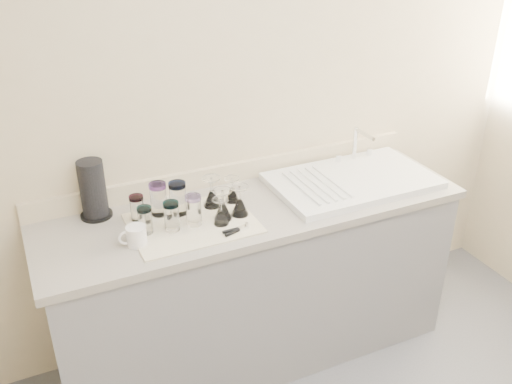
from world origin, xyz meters
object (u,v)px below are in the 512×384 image
sink_unit (352,180)px  goblet_extra (221,215)px  tumbler_blue (172,216)px  goblet_front_left (223,209)px  tumbler_magenta (145,220)px  goblet_back_right (232,193)px  tumbler_lavender (194,210)px  white_mug (136,236)px  tumbler_cyan (159,199)px  tumbler_purple (178,198)px  goblet_front_right (240,205)px  paper_towel_roll (93,190)px  goblet_back_left (212,196)px  tumbler_teal (137,208)px  can_opener (236,230)px

sink_unit → goblet_extra: bearing=-172.3°
tumbler_blue → goblet_front_left: goblet_front_left is taller
tumbler_magenta → goblet_back_right: (0.45, 0.11, -0.02)m
tumbler_lavender → white_mug: bearing=-170.2°
tumbler_cyan → tumbler_magenta: 0.17m
tumbler_purple → goblet_front_left: (0.17, -0.13, -0.03)m
tumbler_blue → goblet_back_right: (0.34, 0.13, -0.03)m
goblet_front_right → tumbler_magenta: bearing=176.7°
tumbler_cyan → paper_towel_roll: 0.29m
tumbler_blue → tumbler_magenta: bearing=167.4°
tumbler_cyan → paper_towel_roll: size_ratio=0.57×
paper_towel_roll → sink_unit: bearing=-9.7°
tumbler_magenta → paper_towel_roll: size_ratio=0.46×
sink_unit → goblet_back_right: 0.64m
tumbler_purple → goblet_front_right: size_ratio=1.09×
goblet_back_left → goblet_front_left: bearing=-89.7°
tumbler_magenta → goblet_extra: same height
tumbler_purple → goblet_back_left: size_ratio=1.06×
tumbler_teal → tumbler_cyan: size_ratio=0.81×
goblet_back_left → goblet_back_right: bearing=1.7°
goblet_front_left → tumbler_magenta: bearing=175.2°
tumbler_cyan → goblet_extra: (0.23, -0.20, -0.04)m
tumbler_magenta → goblet_extra: (0.33, -0.07, -0.02)m
sink_unit → tumbler_blue: 0.98m
tumbler_magenta → can_opener: (0.36, -0.16, -0.06)m
paper_towel_roll → tumbler_cyan: bearing=-24.2°
goblet_back_left → white_mug: size_ratio=1.21×
white_mug → paper_towel_roll: paper_towel_roll is taller
white_mug → tumbler_magenta: bearing=47.4°
sink_unit → tumbler_teal: sink_unit is taller
sink_unit → tumbler_lavender: size_ratio=5.79×
tumbler_purple → paper_towel_roll: bearing=156.4°
sink_unit → tumbler_cyan: 0.99m
goblet_front_right → white_mug: (-0.49, -0.04, -0.01)m
tumbler_magenta → paper_towel_roll: paper_towel_roll is taller
tumbler_blue → white_mug: (-0.17, -0.04, -0.03)m
tumbler_teal → goblet_back_right: tumbler_teal is taller
goblet_back_left → goblet_front_right: goblet_back_left is taller
goblet_front_left → goblet_front_right: bearing=3.0°
tumbler_teal → tumbler_blue: tumbler_blue is taller
sink_unit → tumbler_cyan: bearing=174.5°
tumbler_teal → goblet_back_left: 0.35m
tumbler_blue → white_mug: size_ratio=1.11×
goblet_front_right → goblet_extra: bearing=-159.6°
tumbler_teal → white_mug: size_ratio=1.03×
can_opener → goblet_front_left: bearing=94.3°
white_mug → paper_towel_roll: bearing=108.3°
tumbler_purple → goblet_front_right: tumbler_purple is taller
tumbler_cyan → can_opener: tumbler_cyan is taller
tumbler_cyan → goblet_front_left: tumbler_cyan is taller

